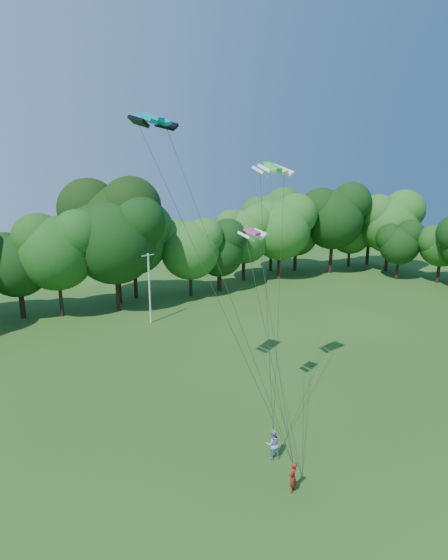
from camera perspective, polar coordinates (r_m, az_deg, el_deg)
ground at (r=23.05m, az=18.29°, el=-27.49°), size 160.00×160.00×0.00m
utility_pole at (r=44.10m, az=-9.71°, el=-0.96°), size 1.42×0.32×7.16m
kite_flyer_left at (r=23.17m, az=8.98°, el=-24.07°), size 0.69×0.60×1.58m
kite_flyer_right at (r=25.09m, az=6.40°, el=-20.48°), size 1.01×0.93×1.68m
kite_teal at (r=25.36m, az=-9.29°, el=20.31°), size 3.07×2.20×0.52m
kite_green at (r=26.40m, az=6.38°, el=14.53°), size 2.58×1.28×0.54m
kite_pink at (r=24.73m, az=3.71°, el=6.34°), size 1.97×1.34×0.38m
tree_back_center at (r=50.46m, az=-14.01°, el=7.35°), size 10.39×10.39×15.12m
tree_back_east at (r=66.45m, az=6.26°, el=8.14°), size 9.01×9.01×13.10m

